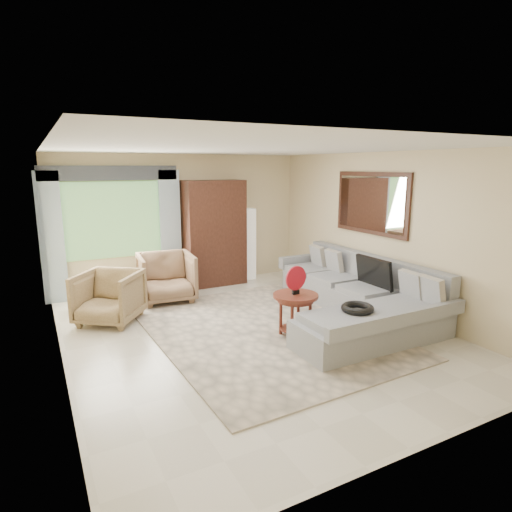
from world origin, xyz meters
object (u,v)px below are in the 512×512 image
sectional_sofa (357,300)px  tv_screen (374,272)px  armchair_left (109,297)px  potted_plant (86,293)px  coffee_table (295,315)px  floor_lamp (248,244)px  armchair_right (166,277)px  armoire (214,233)px

sectional_sofa → tv_screen: (0.27, -0.07, 0.44)m
tv_screen → armchair_left: 4.15m
sectional_sofa → potted_plant: 4.48m
coffee_table → floor_lamp: size_ratio=0.42×
potted_plant → coffee_table: bearing=-47.5°
sectional_sofa → tv_screen: 0.52m
potted_plant → floor_lamp: 3.41m
tv_screen → floor_lamp: size_ratio=0.49×
armchair_left → floor_lamp: bearing=60.8°
coffee_table → armchair_left: 2.87m
armchair_right → sectional_sofa: bearing=-36.8°
coffee_table → armchair_right: bearing=114.3°
tv_screen → potted_plant: (-4.03, 2.50, -0.43)m
armchair_left → potted_plant: 0.88m
armoire → potted_plant: bearing=-169.6°
armoire → floor_lamp: 0.86m
sectional_sofa → floor_lamp: (-0.43, 2.96, 0.47)m
armoire → floor_lamp: armoire is taller
armchair_left → armchair_right: bearing=67.5°
tv_screen → potted_plant: bearing=148.2°
armchair_right → floor_lamp: bearing=25.7°
coffee_table → armchair_right: size_ratio=0.66×
armchair_right → floor_lamp: floor_lamp is taller
coffee_table → armoire: size_ratio=0.30×
armchair_left → floor_lamp: (3.09, 1.36, 0.35)m
armchair_left → armoire: armoire is taller
potted_plant → armchair_left: bearing=-73.6°
sectional_sofa → armoire: armoire is taller
coffee_table → floor_lamp: 3.35m
sectional_sofa → potted_plant: (-3.77, 2.43, 0.00)m
armoire → armchair_left: bearing=-150.3°
potted_plant → tv_screen: bearing=-31.8°
armchair_left → sectional_sofa: bearing=12.6°
armoire → coffee_table: bearing=-91.6°
armoire → sectional_sofa: bearing=-66.9°
floor_lamp → armchair_right: bearing=-160.1°
coffee_table → sectional_sofa: bearing=10.4°
coffee_table → armoire: armoire is taller
coffee_table → armchair_left: armchair_left is taller
armchair_right → potted_plant: size_ratio=1.67×
armchair_right → potted_plant: bearing=177.2°
potted_plant → sectional_sofa: bearing=-32.9°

